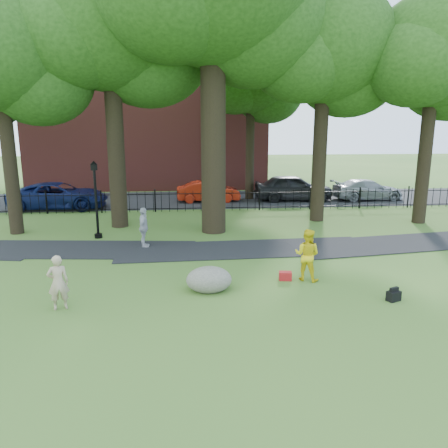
{
  "coord_description": "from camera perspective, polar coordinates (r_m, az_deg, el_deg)",
  "views": [
    {
      "loc": [
        -1.3,
        -12.69,
        4.85
      ],
      "look_at": [
        0.03,
        2.0,
        1.49
      ],
      "focal_mm": 35.0,
      "sensor_mm": 36.0,
      "label": 1
    }
  ],
  "objects": [
    {
      "name": "brick_building",
      "position": [
        36.8,
        -9.67,
        14.43
      ],
      "size": [
        18.0,
        8.0,
        12.0
      ],
      "primitive_type": "cube",
      "color": "maroon",
      "rests_on": "ground"
    },
    {
      "name": "navy_van",
      "position": [
        27.52,
        -20.79,
        3.47
      ],
      "size": [
        5.59,
        2.58,
        1.55
      ],
      "primitive_type": "imported",
      "rotation": [
        0.0,
        0.0,
        1.57
      ],
      "color": "#0E1849",
      "rests_on": "ground"
    },
    {
      "name": "man",
      "position": [
        14.08,
        10.79,
        -3.97
      ],
      "size": [
        1.02,
        0.96,
        1.67
      ],
      "primitive_type": "imported",
      "rotation": [
        0.0,
        0.0,
        2.59
      ],
      "color": "yellow",
      "rests_on": "ground"
    },
    {
      "name": "ground",
      "position": [
        13.64,
        0.65,
        -7.99
      ],
      "size": [
        120.0,
        120.0,
        0.0
      ],
      "primitive_type": "plane",
      "color": "#386122",
      "rests_on": "ground"
    },
    {
      "name": "footpath",
      "position": [
        17.43,
        2.63,
        -3.34
      ],
      "size": [
        36.07,
        3.85,
        0.03
      ],
      "primitive_type": "cube",
      "rotation": [
        0.0,
        0.0,
        0.03
      ],
      "color": "black",
      "rests_on": "ground"
    },
    {
      "name": "iron_fence",
      "position": [
        25.08,
        -2.12,
        3.06
      ],
      "size": [
        44.0,
        0.04,
        1.2
      ],
      "color": "black",
      "rests_on": "ground"
    },
    {
      "name": "tree_row",
      "position": [
        21.42,
        -0.25,
        21.7
      ],
      "size": [
        26.82,
        7.96,
        12.42
      ],
      "color": "black",
      "rests_on": "ground"
    },
    {
      "name": "pedestrian",
      "position": [
        17.82,
        -10.45,
        -0.47
      ],
      "size": [
        0.43,
        0.97,
        1.63
      ],
      "primitive_type": "imported",
      "rotation": [
        0.0,
        0.0,
        1.54
      ],
      "color": "#AAA9AE",
      "rests_on": "ground"
    },
    {
      "name": "red_sedan",
      "position": [
        28.17,
        -2.07,
        4.27
      ],
      "size": [
        4.09,
        1.53,
        1.33
      ],
      "primitive_type": "imported",
      "rotation": [
        0.0,
        0.0,
        1.6
      ],
      "color": "#A41F0C",
      "rests_on": "ground"
    },
    {
      "name": "boulder",
      "position": [
        13.1,
        -1.97,
        -7.04
      ],
      "size": [
        1.46,
        1.15,
        0.8
      ],
      "primitive_type": "ellipsoid",
      "rotation": [
        0.0,
        0.0,
        -0.09
      ],
      "color": "#625E52",
      "rests_on": "ground"
    },
    {
      "name": "street",
      "position": [
        29.12,
        -2.53,
        3.22
      ],
      "size": [
        80.0,
        7.0,
        0.02
      ],
      "primitive_type": "cube",
      "color": "black",
      "rests_on": "ground"
    },
    {
      "name": "woman",
      "position": [
        12.51,
        -20.85,
        -7.15
      ],
      "size": [
        0.63,
        0.51,
        1.51
      ],
      "primitive_type": "imported",
      "rotation": [
        0.0,
        0.0,
        3.44
      ],
      "color": "tan",
      "rests_on": "ground"
    },
    {
      "name": "backpack",
      "position": [
        13.34,
        21.27,
        -8.76
      ],
      "size": [
        0.44,
        0.37,
        0.28
      ],
      "primitive_type": "cube",
      "rotation": [
        0.0,
        0.0,
        0.4
      ],
      "color": "black",
      "rests_on": "ground"
    },
    {
      "name": "lamppost",
      "position": [
        19.64,
        -16.36,
        2.92
      ],
      "size": [
        0.33,
        0.33,
        3.36
      ],
      "rotation": [
        0.0,
        0.0,
        -0.26
      ],
      "color": "black",
      "rests_on": "ground"
    },
    {
      "name": "red_bag",
      "position": [
        14.17,
        8.01,
        -6.73
      ],
      "size": [
        0.43,
        0.31,
        0.27
      ],
      "primitive_type": "cube",
      "rotation": [
        0.0,
        0.0,
        -0.15
      ],
      "color": "maroon",
      "rests_on": "ground"
    },
    {
      "name": "silver_car",
      "position": [
        30.37,
        18.2,
        4.28
      ],
      "size": [
        4.76,
        2.2,
        1.35
      ],
      "primitive_type": "imported",
      "rotation": [
        0.0,
        0.0,
        1.64
      ],
      "color": "#909498",
      "rests_on": "ground"
    },
    {
      "name": "grey_car",
      "position": [
        28.91,
        9.0,
        4.73
      ],
      "size": [
        5.12,
        2.24,
        1.71
      ],
      "primitive_type": "imported",
      "rotation": [
        0.0,
        0.0,
        1.53
      ],
      "color": "black",
      "rests_on": "ground"
    }
  ]
}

